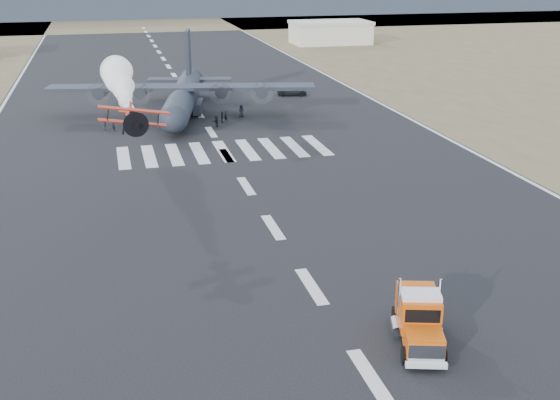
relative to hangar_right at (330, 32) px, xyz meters
name	(u,v)px	position (x,y,z in m)	size (l,w,h in m)	color
ground	(371,377)	(-46.00, -150.00, -3.01)	(500.00, 500.00, 0.00)	black
scrub_far	(139,21)	(-46.00, 80.00, -3.01)	(500.00, 80.00, 0.00)	brown
runway_markings	(211,132)	(-46.00, -90.00, -3.00)	(60.00, 260.00, 0.01)	silver
hangar_right	(330,32)	(0.00, 0.00, 0.00)	(20.50, 12.50, 5.90)	beige
semi_truck	(419,318)	(-41.78, -147.02, -1.31)	(4.29, 7.85, 3.46)	black
aerobatic_biplane	(133,118)	(-57.30, -120.39, 6.27)	(6.11, 5.49, 2.77)	#AB170B
smoke_trail	(118,76)	(-57.93, -98.74, 6.44)	(3.86, 26.04, 3.86)	white
transport_aircraft	(183,95)	(-48.21, -77.72, -0.10)	(38.98, 31.91, 11.30)	#222733
support_vehicle	(292,91)	(-28.66, -67.52, -2.30)	(2.34, 5.08, 1.41)	black
crew_a	(226,116)	(-42.97, -84.43, -2.20)	(0.59, 0.48, 1.61)	black
crew_b	(182,118)	(-49.25, -84.72, -2.10)	(0.88, 0.55, 1.82)	black
crew_c	(105,124)	(-59.84, -85.40, -2.09)	(1.19, 0.55, 1.84)	black
crew_d	(222,117)	(-43.60, -84.79, -2.19)	(0.96, 0.49, 1.63)	black
crew_e	(241,111)	(-40.19, -81.71, -2.11)	(0.88, 0.54, 1.79)	black
crew_f	(216,121)	(-44.76, -87.02, -2.23)	(1.44, 0.47, 1.55)	black
crew_g	(113,125)	(-58.80, -86.32, -2.17)	(0.61, 0.50, 1.67)	black
crew_h	(187,114)	(-48.25, -81.97, -2.16)	(0.83, 0.51, 1.70)	black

